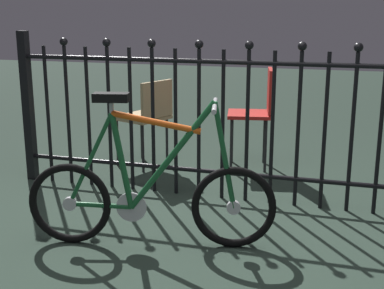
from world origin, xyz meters
The scene contains 5 objects.
ground_plane centered at (0.00, 0.00, 0.00)m, with size 20.00×20.00×0.00m, color #24342A.
iron_fence centered at (-0.05, 0.84, 0.61)m, with size 3.50×0.07×1.21m.
bicycle centered at (-0.31, -0.08, 0.32)m, with size 1.44×0.47×0.91m.
chair_tan centered at (-0.92, 1.44, 0.48)m, with size 0.51×0.51×0.78m.
chair_red centered at (0.00, 1.70, 0.54)m, with size 0.43×0.43×0.88m.
Camera 1 is at (0.78, -2.80, 1.36)m, focal length 49.57 mm.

